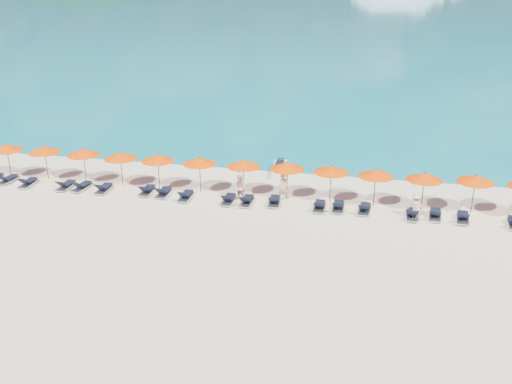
# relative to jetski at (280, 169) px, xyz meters

# --- Properties ---
(ground) EXTENTS (1400.00, 1400.00, 0.00)m
(ground) POSITION_rel_jetski_xyz_m (-0.22, -9.65, -0.36)
(ground) COLOR beige
(headland_main) EXTENTS (374.00, 242.00, 126.50)m
(headland_main) POSITION_rel_jetski_xyz_m (-300.22, 530.35, -38.36)
(headland_main) COLOR black
(headland_main) RESTS_ON ground
(headland_small) EXTENTS (162.00, 126.00, 85.50)m
(headland_small) POSITION_rel_jetski_xyz_m (-150.22, 550.35, -35.36)
(headland_small) COLOR black
(headland_small) RESTS_ON ground
(jetski) EXTENTS (1.14, 2.54, 0.88)m
(jetski) POSITION_rel_jetski_xyz_m (0.00, 0.00, 0.00)
(jetski) COLOR silver
(jetski) RESTS_ON ground
(beachgoer_a) EXTENTS (0.72, 0.66, 1.65)m
(beachgoer_a) POSITION_rel_jetski_xyz_m (0.99, -4.61, 0.46)
(beachgoer_a) COLOR #DCA389
(beachgoer_a) RESTS_ON ground
(beachgoer_b) EXTENTS (0.91, 0.77, 1.62)m
(beachgoer_b) POSITION_rel_jetski_xyz_m (-1.48, -5.28, 0.45)
(beachgoer_b) COLOR #DCA389
(beachgoer_b) RESTS_ON ground
(beachgoer_c) EXTENTS (0.96, 0.45, 1.49)m
(beachgoer_c) POSITION_rel_jetski_xyz_m (8.53, -5.73, 0.38)
(beachgoer_c) COLOR #DCA389
(beachgoer_c) RESTS_ON ground
(umbrella_0) EXTENTS (2.10, 2.10, 2.28)m
(umbrella_0) POSITION_rel_jetski_xyz_m (-17.32, -4.31, 1.66)
(umbrella_0) COLOR black
(umbrella_0) RESTS_ON ground
(umbrella_1) EXTENTS (2.10, 2.10, 2.28)m
(umbrella_1) POSITION_rel_jetski_xyz_m (-14.68, -4.17, 1.66)
(umbrella_1) COLOR black
(umbrella_1) RESTS_ON ground
(umbrella_2) EXTENTS (2.10, 2.10, 2.28)m
(umbrella_2) POSITION_rel_jetski_xyz_m (-11.96, -4.19, 1.66)
(umbrella_2) COLOR black
(umbrella_2) RESTS_ON ground
(umbrella_3) EXTENTS (2.10, 2.10, 2.28)m
(umbrella_3) POSITION_rel_jetski_xyz_m (-9.33, -4.38, 1.66)
(umbrella_3) COLOR black
(umbrella_3) RESTS_ON ground
(umbrella_4) EXTENTS (2.10, 2.10, 2.28)m
(umbrella_4) POSITION_rel_jetski_xyz_m (-6.90, -4.32, 1.66)
(umbrella_4) COLOR black
(umbrella_4) RESTS_ON ground
(umbrella_5) EXTENTS (2.10, 2.10, 2.28)m
(umbrella_5) POSITION_rel_jetski_xyz_m (-4.21, -4.33, 1.66)
(umbrella_5) COLOR black
(umbrella_5) RESTS_ON ground
(umbrella_6) EXTENTS (2.10, 2.10, 2.28)m
(umbrella_6) POSITION_rel_jetski_xyz_m (-1.49, -4.24, 1.66)
(umbrella_6) COLOR black
(umbrella_6) RESTS_ON ground
(umbrella_7) EXTENTS (2.10, 2.10, 2.28)m
(umbrella_7) POSITION_rel_jetski_xyz_m (1.14, -4.17, 1.66)
(umbrella_7) COLOR black
(umbrella_7) RESTS_ON ground
(umbrella_8) EXTENTS (2.10, 2.10, 2.28)m
(umbrella_8) POSITION_rel_jetski_xyz_m (3.72, -4.22, 1.66)
(umbrella_8) COLOR black
(umbrella_8) RESTS_ON ground
(umbrella_9) EXTENTS (2.10, 2.10, 2.28)m
(umbrella_9) POSITION_rel_jetski_xyz_m (6.26, -4.37, 1.66)
(umbrella_9) COLOR black
(umbrella_9) RESTS_ON ground
(umbrella_10) EXTENTS (2.10, 2.10, 2.28)m
(umbrella_10) POSITION_rel_jetski_xyz_m (8.94, -4.41, 1.66)
(umbrella_10) COLOR black
(umbrella_10) RESTS_ON ground
(umbrella_11) EXTENTS (2.10, 2.10, 2.28)m
(umbrella_11) POSITION_rel_jetski_xyz_m (11.68, -4.16, 1.66)
(umbrella_11) COLOR black
(umbrella_11) RESTS_ON ground
(lounger_1) EXTENTS (0.76, 1.74, 0.66)m
(lounger_1) POSITION_rel_jetski_xyz_m (-16.83, -5.40, -0.13)
(lounger_1) COLOR silver
(lounger_1) RESTS_ON ground
(lounger_2) EXTENTS (0.74, 1.74, 0.66)m
(lounger_2) POSITION_rel_jetski_xyz_m (-15.20, -5.66, -0.13)
(lounger_2) COLOR silver
(lounger_2) RESTS_ON ground
(lounger_3) EXTENTS (0.64, 1.71, 0.66)m
(lounger_3) POSITION_rel_jetski_xyz_m (-12.61, -5.60, -0.13)
(lounger_3) COLOR silver
(lounger_3) RESTS_ON ground
(lounger_4) EXTENTS (0.78, 1.75, 0.66)m
(lounger_4) POSITION_rel_jetski_xyz_m (-11.54, -5.54, -0.13)
(lounger_4) COLOR silver
(lounger_4) RESTS_ON ground
(lounger_5) EXTENTS (0.68, 1.72, 0.66)m
(lounger_5) POSITION_rel_jetski_xyz_m (-10.05, -5.59, -0.13)
(lounger_5) COLOR silver
(lounger_5) RESTS_ON ground
(lounger_6) EXTENTS (0.70, 1.73, 0.66)m
(lounger_6) POSITION_rel_jetski_xyz_m (-7.31, -5.34, -0.13)
(lounger_6) COLOR silver
(lounger_6) RESTS_ON ground
(lounger_7) EXTENTS (0.68, 1.72, 0.66)m
(lounger_7) POSITION_rel_jetski_xyz_m (-6.20, -5.45, -0.13)
(lounger_7) COLOR silver
(lounger_7) RESTS_ON ground
(lounger_8) EXTENTS (0.66, 1.71, 0.66)m
(lounger_8) POSITION_rel_jetski_xyz_m (-4.71, -5.71, -0.13)
(lounger_8) COLOR silver
(lounger_8) RESTS_ON ground
(lounger_9) EXTENTS (0.63, 1.71, 0.66)m
(lounger_9) POSITION_rel_jetski_xyz_m (-2.07, -5.71, -0.13)
(lounger_9) COLOR silver
(lounger_9) RESTS_ON ground
(lounger_10) EXTENTS (0.64, 1.71, 0.66)m
(lounger_10) POSITION_rel_jetski_xyz_m (-0.98, -5.70, -0.13)
(lounger_10) COLOR silver
(lounger_10) RESTS_ON ground
(lounger_11) EXTENTS (0.75, 1.74, 0.66)m
(lounger_11) POSITION_rel_jetski_xyz_m (0.61, -5.41, -0.13)
(lounger_11) COLOR silver
(lounger_11) RESTS_ON ground
(lounger_12) EXTENTS (0.64, 1.71, 0.66)m
(lounger_12) POSITION_rel_jetski_xyz_m (3.26, -5.62, -0.13)
(lounger_12) COLOR silver
(lounger_12) RESTS_ON ground
(lounger_13) EXTENTS (0.62, 1.70, 0.66)m
(lounger_13) POSITION_rel_jetski_xyz_m (4.31, -5.46, -0.13)
(lounger_13) COLOR silver
(lounger_13) RESTS_ON ground
(lounger_14) EXTENTS (0.76, 1.74, 0.66)m
(lounger_14) POSITION_rel_jetski_xyz_m (5.78, -5.47, -0.13)
(lounger_14) COLOR silver
(lounger_14) RESTS_ON ground
(lounger_15) EXTENTS (0.64, 1.71, 0.66)m
(lounger_15) POSITION_rel_jetski_xyz_m (8.39, -5.70, -0.13)
(lounger_15) COLOR silver
(lounger_15) RESTS_ON ground
(lounger_16) EXTENTS (0.78, 1.75, 0.66)m
(lounger_16) POSITION_rel_jetski_xyz_m (9.62, -5.48, -0.13)
(lounger_16) COLOR silver
(lounger_16) RESTS_ON ground
(lounger_17) EXTENTS (0.78, 1.75, 0.66)m
(lounger_17) POSITION_rel_jetski_xyz_m (11.08, -5.56, -0.13)
(lounger_17) COLOR silver
(lounger_17) RESTS_ON ground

